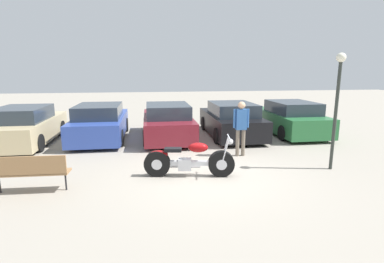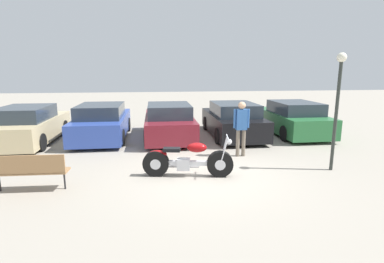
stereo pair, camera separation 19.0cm
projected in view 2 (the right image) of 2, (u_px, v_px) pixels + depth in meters
ground_plane at (204, 174)px, 8.02m from camera, size 60.00×60.00×0.00m
motorcycle at (187, 161)px, 7.81m from camera, size 2.36×0.80×1.07m
parked_car_champagne at (28, 126)px, 11.33m from camera, size 1.95×4.36×1.41m
parked_car_blue at (102, 123)px, 12.03m from camera, size 1.95×4.36×1.41m
parked_car_maroon at (169, 122)px, 12.13m from camera, size 1.95×4.36×1.41m
parked_car_black at (233, 121)px, 12.51m from camera, size 1.95×4.36×1.41m
parked_car_green at (292, 119)px, 12.97m from camera, size 1.95×4.36×1.41m
park_bench at (29, 169)px, 6.79m from camera, size 1.66×0.46×0.89m
lamp_post at (338, 94)px, 7.95m from camera, size 0.25×0.25×3.19m
person_standing at (241, 124)px, 9.50m from camera, size 0.52×0.24×1.77m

